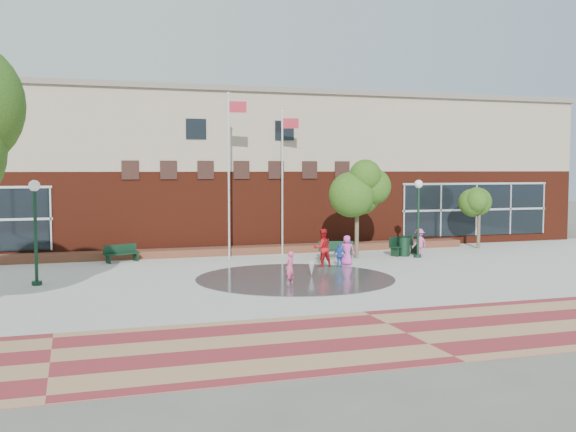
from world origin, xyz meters
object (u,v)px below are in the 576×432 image
object	(u,v)px
flagpole_right	(283,174)
child_splash	(290,268)
trash_can	(404,246)
flagpole_left	(230,167)
bench_left	(122,257)

from	to	relation	value
flagpole_right	child_splash	distance (m)	10.18
trash_can	flagpole_left	bearing A→B (deg)	170.65
bench_left	trash_can	bearing A→B (deg)	-31.09
flagpole_right	trash_can	bearing A→B (deg)	-12.83
bench_left	trash_can	size ratio (longest dim) A/B	1.67
flagpole_left	bench_left	bearing A→B (deg)	179.82
flagpole_left	child_splash	world-z (taller)	flagpole_left
trash_can	child_splash	world-z (taller)	child_splash
flagpole_right	bench_left	bearing A→B (deg)	-163.98
flagpole_left	bench_left	size ratio (longest dim) A/B	4.67
bench_left	child_splash	world-z (taller)	child_splash
trash_can	flagpole_right	bearing A→B (deg)	155.10
flagpole_left	flagpole_right	bearing A→B (deg)	27.45
bench_left	trash_can	distance (m)	14.62
flagpole_right	bench_left	size ratio (longest dim) A/B	4.28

